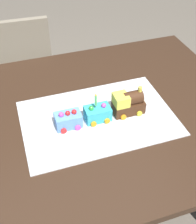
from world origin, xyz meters
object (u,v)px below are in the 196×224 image
object	(u,v)px
cake_car_tanker_turquoise	(98,113)
chair	(20,70)
dining_table	(83,134)
cake_car_hopper_sky_blue	(68,120)
birthday_candle	(96,99)
cake_locomotive	(128,103)

from	to	relation	value
cake_car_tanker_turquoise	chair	bearing A→B (deg)	-74.65
dining_table	cake_car_tanker_turquoise	size ratio (longest dim) A/B	14.00
cake_car_hopper_sky_blue	birthday_candle	bearing A→B (deg)	-180.00
cake_car_tanker_turquoise	cake_car_hopper_sky_blue	bearing A→B (deg)	0.00
cake_car_tanker_turquoise	dining_table	bearing A→B (deg)	-38.12
dining_table	cake_locomotive	bearing A→B (deg)	167.33
dining_table	birthday_candle	distance (m)	0.22
cake_locomotive	cake_car_hopper_sky_blue	bearing A→B (deg)	0.00
cake_locomotive	cake_car_hopper_sky_blue	distance (m)	0.25
chair	cake_car_hopper_sky_blue	xyz separation A→B (m)	(-0.12, 0.87, 0.30)
cake_car_tanker_turquoise	birthday_candle	size ratio (longest dim) A/B	1.70
birthday_candle	dining_table	bearing A→B (deg)	-42.16
cake_locomotive	cake_car_tanker_turquoise	world-z (taller)	cake_locomotive
chair	cake_car_tanker_turquoise	world-z (taller)	chair
chair	cake_locomotive	distance (m)	1.00
cake_car_hopper_sky_blue	chair	bearing A→B (deg)	-82.07
birthday_candle	chair	bearing A→B (deg)	-75.08
dining_table	chair	world-z (taller)	chair
birthday_candle	cake_car_hopper_sky_blue	bearing A→B (deg)	0.00
chair	birthday_candle	distance (m)	0.98
cake_car_tanker_turquoise	birthday_candle	distance (m)	0.07
dining_table	cake_car_hopper_sky_blue	distance (m)	0.16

